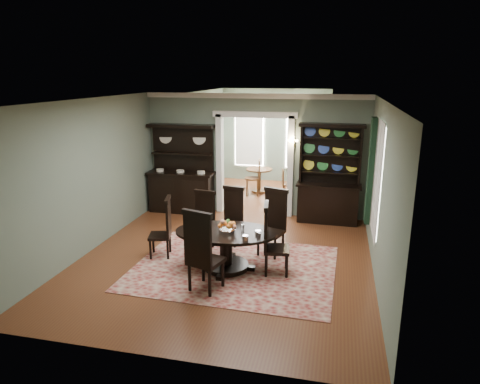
# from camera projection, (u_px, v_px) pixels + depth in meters

# --- Properties ---
(room) EXTENTS (5.51, 6.01, 3.01)m
(room) POSITION_uv_depth(u_px,v_px,m) (224.00, 180.00, 7.81)
(room) COLOR brown
(room) RESTS_ON ground
(parlor) EXTENTS (3.51, 3.50, 3.01)m
(parlor) POSITION_uv_depth(u_px,v_px,m) (271.00, 140.00, 12.99)
(parlor) COLOR brown
(parlor) RESTS_ON ground
(doorway_trim) EXTENTS (2.08, 0.25, 2.57)m
(doorway_trim) POSITION_uv_depth(u_px,v_px,m) (255.00, 150.00, 10.58)
(doorway_trim) COLOR silver
(doorway_trim) RESTS_ON floor
(right_window) EXTENTS (0.15, 1.47, 2.12)m
(right_window) POSITION_uv_depth(u_px,v_px,m) (374.00, 175.00, 8.06)
(right_window) COLOR white
(right_window) RESTS_ON wall_right
(wall_sconce) EXTENTS (0.27, 0.21, 0.21)m
(wall_sconce) POSITION_uv_depth(u_px,v_px,m) (293.00, 142.00, 10.16)
(wall_sconce) COLOR #AD8B2E
(wall_sconce) RESTS_ON back_wall_right
(rug) EXTENTS (3.70, 2.94, 0.01)m
(rug) POSITION_uv_depth(u_px,v_px,m) (234.00, 267.00, 7.87)
(rug) COLOR maroon
(rug) RESTS_ON floor
(dining_table) EXTENTS (1.93, 1.84, 0.73)m
(dining_table) POSITION_uv_depth(u_px,v_px,m) (226.00, 243.00, 7.72)
(dining_table) COLOR black
(dining_table) RESTS_ON rug
(centerpiece) EXTENTS (1.42, 0.92, 0.23)m
(centerpiece) POSITION_uv_depth(u_px,v_px,m) (227.00, 228.00, 7.61)
(centerpiece) COLOR white
(centerpiece) RESTS_ON dining_table
(chair_far_left) EXTENTS (0.50, 0.48, 1.20)m
(chair_far_left) POSITION_uv_depth(u_px,v_px,m) (204.00, 218.00, 8.62)
(chair_far_left) COLOR black
(chair_far_left) RESTS_ON rug
(chair_far_mid) EXTENTS (0.50, 0.48, 1.21)m
(chair_far_mid) POSITION_uv_depth(u_px,v_px,m) (232.00, 214.00, 8.91)
(chair_far_mid) COLOR black
(chair_far_mid) RESTS_ON rug
(chair_far_right) EXTENTS (0.60, 0.58, 1.31)m
(chair_far_right) POSITION_uv_depth(u_px,v_px,m) (274.00, 220.00, 8.37)
(chair_far_right) COLOR black
(chair_far_right) RESTS_ON rug
(chair_end_left) EXTENTS (0.51, 0.53, 1.19)m
(chair_end_left) POSITION_uv_depth(u_px,v_px,m) (165.00, 226.00, 8.22)
(chair_end_left) COLOR black
(chair_end_left) RESTS_ON rug
(chair_end_right) EXTENTS (0.51, 0.54, 1.30)m
(chair_end_right) POSITION_uv_depth(u_px,v_px,m) (271.00, 237.00, 7.50)
(chair_end_right) COLOR black
(chair_end_right) RESTS_ON rug
(chair_near) EXTENTS (0.64, 0.63, 1.42)m
(chair_near) POSITION_uv_depth(u_px,v_px,m) (201.00, 250.00, 6.80)
(chair_near) COLOR black
(chair_near) RESTS_ON rug
(sideboard) EXTENTS (1.70, 0.61, 2.24)m
(sideboard) POSITION_uv_depth(u_px,v_px,m) (182.00, 182.00, 10.96)
(sideboard) COLOR black
(sideboard) RESTS_ON floor
(welsh_dresser) EXTENTS (1.52, 0.59, 2.35)m
(welsh_dresser) POSITION_uv_depth(u_px,v_px,m) (329.00, 187.00, 10.15)
(welsh_dresser) COLOR black
(welsh_dresser) RESTS_ON floor
(parlor_table) EXTENTS (0.78, 0.78, 0.72)m
(parlor_table) POSITION_uv_depth(u_px,v_px,m) (259.00, 177.00, 12.78)
(parlor_table) COLOR #573819
(parlor_table) RESTS_ON parlor_floor
(parlor_chair_left) EXTENTS (0.47, 0.46, 1.05)m
(parlor_chair_left) POSITION_uv_depth(u_px,v_px,m) (255.00, 176.00, 12.47)
(parlor_chair_left) COLOR #573819
(parlor_chair_left) RESTS_ON parlor_floor
(parlor_chair_right) EXTENTS (0.38, 0.37, 0.84)m
(parlor_chair_right) POSITION_uv_depth(u_px,v_px,m) (286.00, 183.00, 12.18)
(parlor_chair_right) COLOR #573819
(parlor_chair_right) RESTS_ON parlor_floor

